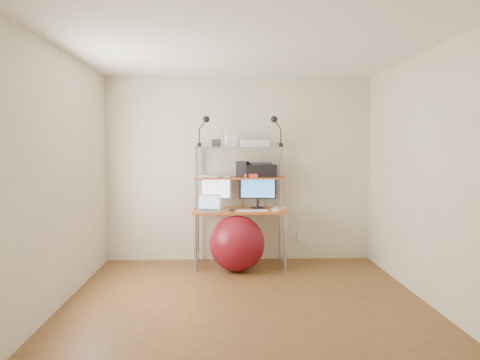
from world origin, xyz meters
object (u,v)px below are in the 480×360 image
object	(u,v)px
monitor_black	(258,190)
exercise_ball	(237,244)
laptop	(209,208)
printer	(260,170)
monitor_silver	(216,190)

from	to	relation	value
monitor_black	exercise_ball	xyz separation A→B (m)	(-0.29, -0.39, -0.64)
laptop	exercise_ball	world-z (taller)	laptop
monitor_black	laptop	distance (m)	0.72
printer	exercise_ball	bearing A→B (deg)	-134.13
laptop	exercise_ball	distance (m)	0.57
monitor_silver	laptop	bearing A→B (deg)	-122.00
exercise_ball	printer	bearing A→B (deg)	51.82
laptop	printer	bearing A→B (deg)	29.56
exercise_ball	monitor_silver	bearing A→B (deg)	123.42
monitor_silver	printer	world-z (taller)	printer
monitor_black	exercise_ball	size ratio (longest dim) A/B	0.71
monitor_silver	monitor_black	world-z (taller)	monitor_black
monitor_silver	monitor_black	xyz separation A→B (m)	(0.55, -0.01, -0.00)
monitor_silver	laptop	size ratio (longest dim) A/B	1.46
printer	laptop	bearing A→B (deg)	-163.72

